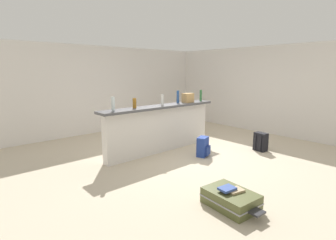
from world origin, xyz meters
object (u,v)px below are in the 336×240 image
at_px(bottle_clear, 113,104).
at_px(bottle_green, 201,95).
at_px(dining_chair_near_partition, 188,119).
at_px(backpack_blue, 203,147).
at_px(grocery_bag, 188,98).
at_px(suitcase_flat_olive, 231,199).
at_px(bottle_white, 162,100).
at_px(dining_table, 175,112).
at_px(backpack_black, 261,142).
at_px(book_stack, 231,189).
at_px(bottle_amber, 134,103).
at_px(bottle_blue, 178,97).

xyz_separation_m(bottle_clear, bottle_green, (2.49, 0.01, 0.00)).
height_order(dining_chair_near_partition, backpack_blue, dining_chair_near_partition).
distance_m(bottle_green, grocery_bag, 0.43).
height_order(bottle_clear, dining_chair_near_partition, bottle_clear).
bearing_deg(bottle_green, suitcase_flat_olive, -131.04).
bearing_deg(bottle_white, bottle_clear, -178.91).
xyz_separation_m(bottle_white, backpack_blue, (0.42, -0.85, -0.97)).
bearing_deg(bottle_white, dining_table, 37.57).
bearing_deg(dining_chair_near_partition, backpack_black, -79.07).
distance_m(backpack_blue, book_stack, 2.10).
xyz_separation_m(bottle_amber, book_stack, (-0.21, -2.55, -0.90)).
bearing_deg(bottle_green, dining_table, 86.07).
bearing_deg(bottle_blue, bottle_green, -8.31).
xyz_separation_m(grocery_bag, backpack_blue, (-0.42, -0.88, -0.96)).
height_order(grocery_bag, backpack_blue, grocery_bag).
distance_m(bottle_amber, backpack_black, 3.00).
xyz_separation_m(bottle_white, grocery_bag, (0.83, 0.03, -0.01)).
bearing_deg(bottle_white, grocery_bag, 1.84).
bearing_deg(bottle_clear, dining_table, 22.23).
bearing_deg(dining_chair_near_partition, bottle_amber, -168.22).
distance_m(bottle_amber, dining_table, 2.30).
xyz_separation_m(bottle_blue, dining_table, (0.77, 0.93, -0.55)).
xyz_separation_m(bottle_blue, backpack_black, (1.14, -1.56, -0.99)).
xyz_separation_m(bottle_green, grocery_bag, (-0.43, 0.04, -0.03)).
relative_size(bottle_amber, grocery_bag, 0.80).
relative_size(bottle_clear, backpack_blue, 0.66).
relative_size(backpack_blue, backpack_black, 1.00).
relative_size(bottle_white, suitcase_flat_olive, 0.29).
relative_size(bottle_blue, bottle_green, 1.05).
xyz_separation_m(dining_table, dining_chair_near_partition, (-0.00, -0.54, -0.13)).
height_order(bottle_white, backpack_black, bottle_white).
bearing_deg(book_stack, bottle_amber, 85.35).
distance_m(dining_table, suitcase_flat_olive, 4.20).
xyz_separation_m(bottle_white, suitcase_flat_olive, (-0.90, -2.49, -1.06)).
xyz_separation_m(suitcase_flat_olive, backpack_blue, (1.31, 1.64, 0.09)).
distance_m(bottle_white, backpack_blue, 1.36).
bearing_deg(bottle_amber, bottle_clear, -171.27).
relative_size(bottle_green, dining_chair_near_partition, 0.30).
distance_m(bottle_clear, bottle_blue, 1.80).
bearing_deg(bottle_clear, suitcase_flat_olive, -82.25).
relative_size(bottle_blue, backpack_blue, 0.71).
height_order(bottle_blue, backpack_blue, bottle_blue).
bearing_deg(grocery_bag, suitcase_flat_olive, -124.52).
bearing_deg(backpack_blue, grocery_bag, 64.66).
height_order(bottle_green, suitcase_flat_olive, bottle_green).
relative_size(suitcase_flat_olive, backpack_black, 2.03).
distance_m(grocery_bag, dining_table, 1.23).
xyz_separation_m(bottle_white, backpack_black, (1.71, -1.47, -0.97)).
relative_size(bottle_blue, book_stack, 0.89).
xyz_separation_m(suitcase_flat_olive, backpack_black, (2.60, 1.02, 0.09)).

